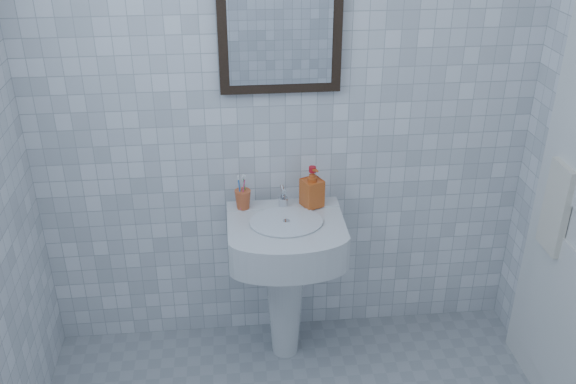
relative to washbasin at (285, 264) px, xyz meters
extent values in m
cube|color=white|center=(0.02, 0.22, 0.74)|extent=(2.20, 0.02, 2.50)
cone|color=silver|center=(0.00, 0.02, -0.20)|extent=(0.19, 0.19, 0.62)
cube|color=silver|center=(0.00, -0.02, 0.16)|extent=(0.49, 0.35, 0.15)
cube|color=silver|center=(0.00, 0.11, 0.23)|extent=(0.49, 0.09, 0.03)
cylinder|color=white|center=(0.00, -0.05, 0.25)|extent=(0.31, 0.31, 0.01)
cylinder|color=silver|center=(0.00, 0.09, 0.26)|extent=(0.04, 0.04, 0.04)
cylinder|color=silver|center=(0.00, 0.08, 0.32)|extent=(0.02, 0.08, 0.07)
cylinder|color=silver|center=(0.00, 0.11, 0.30)|extent=(0.03, 0.04, 0.08)
imported|color=#CD4114|center=(0.13, 0.09, 0.34)|extent=(0.11, 0.11, 0.18)
cube|color=black|center=(0.00, 0.20, 1.04)|extent=(0.50, 0.04, 0.62)
cube|color=white|center=(0.00, 0.18, 1.04)|extent=(0.42, 0.00, 0.54)
torus|color=silver|center=(1.08, -0.24, 0.54)|extent=(0.01, 0.18, 0.18)
cube|color=white|center=(1.06, -0.24, 0.36)|extent=(0.03, 0.16, 0.38)
camera|label=1|loc=(-0.22, -2.36, 1.60)|focal=40.00mm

